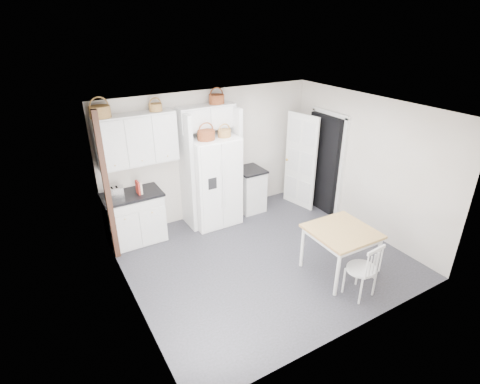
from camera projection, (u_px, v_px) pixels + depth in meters
floor at (264, 257)px, 6.57m from camera, size 4.50×4.50×0.00m
ceiling at (268, 110)px, 5.47m from camera, size 4.50×4.50×0.00m
wall_back at (211, 155)px, 7.58m from camera, size 4.50×0.00×4.50m
wall_left at (126, 227)px, 4.99m from camera, size 0.00×4.00×4.00m
wall_right at (365, 165)px, 7.05m from camera, size 0.00×4.00×4.00m
refrigerator at (213, 181)px, 7.38m from camera, size 0.93×0.74×1.79m
base_cab_left at (135, 218)px, 6.91m from camera, size 1.00×0.63×0.93m
base_cab_right at (249, 190)px, 8.05m from camera, size 0.51×0.61×0.90m
dining_table at (339, 251)px, 6.04m from camera, size 0.98×0.98×0.80m
windsor_chair at (361, 269)px, 5.52m from camera, size 0.49×0.45×0.93m
counter_left at (131, 194)px, 6.70m from camera, size 1.04×0.68×0.04m
counter_right at (250, 170)px, 7.85m from camera, size 0.55×0.65×0.04m
toaster at (115, 193)px, 6.47m from camera, size 0.32×0.22×0.21m
cookbook_red at (138, 188)px, 6.63m from camera, size 0.04×0.16×0.24m
cookbook_cream at (141, 188)px, 6.66m from camera, size 0.06×0.15×0.21m
basket_upper_a at (100, 112)px, 6.03m from camera, size 0.34×0.34×0.19m
basket_upper_c at (156, 107)px, 6.47m from camera, size 0.23×0.23×0.13m
basket_bridge_b at (217, 99)px, 7.00m from camera, size 0.30×0.30×0.17m
basket_fridge_a at (206, 135)px, 6.81m from camera, size 0.33×0.33×0.18m
basket_fridge_b at (224, 133)px, 6.99m from camera, size 0.25×0.25×0.14m
upper_cabinet at (137, 139)px, 6.51m from camera, size 1.40×0.34×0.90m
bridge_cabinet at (206, 117)px, 7.03m from camera, size 1.12×0.34×0.45m
fridge_panel_left at (187, 173)px, 7.11m from camera, size 0.08×0.60×2.30m
fridge_panel_right at (234, 163)px, 7.58m from camera, size 0.08×0.60×2.30m
trim_post at (107, 189)px, 6.07m from camera, size 0.09×0.09×2.60m
doorway_void at (324, 163)px, 7.90m from camera, size 0.18×0.85×2.05m
door_slab at (300, 162)px, 8.00m from camera, size 0.21×0.79×2.05m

